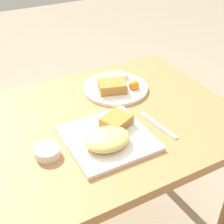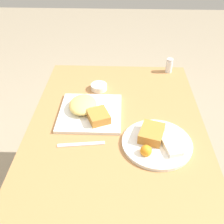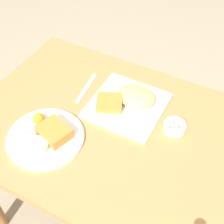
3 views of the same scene
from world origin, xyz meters
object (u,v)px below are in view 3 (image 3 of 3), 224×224
Objects in this scene: plate_oval_far at (46,136)px; sauce_ramekin at (175,127)px; butter_knife at (86,88)px; plate_square_near at (128,101)px.

sauce_ramekin is (-0.38, -0.25, -0.00)m from plate_oval_far.
sauce_ramekin is 0.44× the size of butter_knife.
plate_square_near is 0.34m from plate_oval_far.
sauce_ramekin is 0.40m from butter_knife.
sauce_ramekin is at bearing 171.39° from plate_square_near.
plate_oval_far is 0.29m from butter_knife.
butter_knife is (0.40, -0.04, -0.01)m from sauce_ramekin.
plate_oval_far is at bearing -4.67° from butter_knife.
plate_oval_far is at bearing 33.36° from sauce_ramekin.
plate_oval_far is at bearing 57.31° from plate_square_near.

